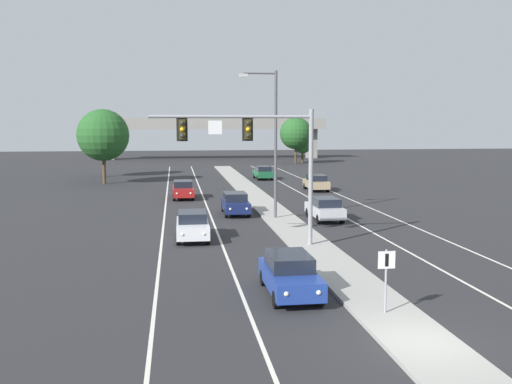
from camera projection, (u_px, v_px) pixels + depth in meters
ground_plane at (421, 346)px, 17.24m from camera, size 260.00×260.00×0.00m
median_island at (296, 232)px, 34.94m from camera, size 2.40×110.00×0.15m
lane_stripe_oncoming_center at (211, 217)px, 41.18m from camera, size 0.14×100.00×0.01m
lane_stripe_receding_center at (339, 214)px, 42.48m from camera, size 0.14×100.00×0.01m
edge_stripe_left at (164, 218)px, 40.73m from camera, size 0.14×100.00×0.01m
edge_stripe_right at (382, 213)px, 42.93m from camera, size 0.14×100.00×0.01m
overhead_signal_mast at (259, 147)px, 30.07m from camera, size 8.53×0.44×7.20m
median_sign_post at (386, 272)px, 19.66m from camera, size 0.60×0.10×2.20m
street_lamp_median at (272, 136)px, 39.37m from camera, size 2.58×0.28×10.00m
car_oncoming_blue at (290, 274)px, 22.33m from camera, size 1.83×4.48×1.58m
car_oncoming_white at (193, 225)px, 33.15m from camera, size 1.86×4.49×1.58m
car_oncoming_navy at (235, 203)px, 42.33m from camera, size 1.84×4.48×1.58m
car_oncoming_red at (183, 189)px, 51.31m from camera, size 1.88×4.49×1.58m
car_receding_silver at (325, 208)px, 39.74m from camera, size 1.85×4.48×1.58m
car_receding_tan at (316, 182)px, 57.45m from camera, size 1.86×4.49×1.58m
car_receding_green at (263, 172)px, 69.23m from camera, size 1.92×4.51×1.58m
overpass_bridge at (213, 128)px, 109.56m from camera, size 42.40×6.40×7.65m
tree_far_right_b at (296, 133)px, 96.07m from camera, size 5.34×5.34×7.72m
tree_far_left_c at (103, 135)px, 63.31m from camera, size 5.67×5.67×8.21m
tree_far_left_a at (104, 139)px, 72.02m from camera, size 4.99×4.99×7.22m
tree_far_right_c at (303, 143)px, 98.40m from camera, size 3.62×3.62×5.24m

